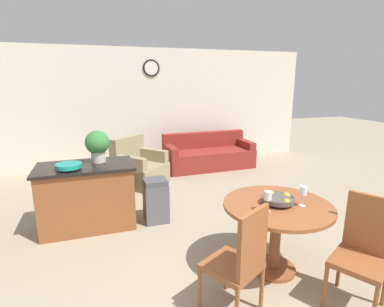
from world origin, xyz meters
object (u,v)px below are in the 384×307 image
object	(u,v)px
fruit_bowl	(278,199)
potted_plant	(97,144)
couch	(208,155)
armchair	(139,169)
dining_chair_near_right	(363,248)
trash_bin	(156,200)
teal_bowl	(69,166)
dining_chair_near_left	(240,259)
dining_table	(277,220)
wine_glass_left	(268,197)
kitchen_island	(88,196)
wine_glass_right	(303,192)

from	to	relation	value
fruit_bowl	potted_plant	distance (m)	2.47
couch	armchair	distance (m)	1.83
dining_chair_near_right	trash_bin	size ratio (longest dim) A/B	1.60
couch	potted_plant	bearing A→B (deg)	-140.75
dining_chair_near_right	teal_bowl	size ratio (longest dim) A/B	3.14
dining_chair_near_left	dining_chair_near_right	distance (m)	1.11
fruit_bowl	trash_bin	size ratio (longest dim) A/B	0.51
teal_bowl	armchair	bearing A→B (deg)	57.04
couch	armchair	xyz separation A→B (m)	(-1.71, -0.66, 0.03)
armchair	trash_bin	bearing A→B (deg)	-133.07
dining_table	teal_bowl	world-z (taller)	teal_bowl
fruit_bowl	wine_glass_left	world-z (taller)	wine_glass_left
dining_chair_near_right	kitchen_island	bearing A→B (deg)	16.06
potted_plant	couch	xyz separation A→B (m)	(2.45, 2.10, -0.85)
dining_table	dining_chair_near_right	size ratio (longest dim) A/B	1.10
wine_glass_right	armchair	xyz separation A→B (m)	(-1.14, 3.33, -0.60)
dining_chair_near_left	trash_bin	bearing A→B (deg)	69.77
wine_glass_left	kitchen_island	world-z (taller)	wine_glass_left
potted_plant	armchair	xyz separation A→B (m)	(0.74, 1.44, -0.82)
dining_chair_near_right	fruit_bowl	xyz separation A→B (m)	(-0.45, 0.65, 0.27)
dining_table	armchair	size ratio (longest dim) A/B	0.96
kitchen_island	trash_bin	world-z (taller)	kitchen_island
fruit_bowl	trash_bin	bearing A→B (deg)	121.81
wine_glass_left	couch	size ratio (longest dim) A/B	0.10
kitchen_island	trash_bin	xyz separation A→B (m)	(0.91, -0.13, -0.13)
wine_glass_right	trash_bin	world-z (taller)	wine_glass_right
dining_chair_near_left	dining_chair_near_right	xyz separation A→B (m)	(1.10, -0.19, 0.00)
wine_glass_right	dining_chair_near_left	bearing A→B (deg)	-158.45
dining_chair_near_left	dining_chair_near_right	world-z (taller)	same
wine_glass_right	teal_bowl	distance (m)	2.78
fruit_bowl	wine_glass_right	xyz separation A→B (m)	(0.20, -0.12, 0.10)
dining_chair_near_right	couch	distance (m)	4.54
wine_glass_right	teal_bowl	bearing A→B (deg)	144.14
potted_plant	wine_glass_right	bearing A→B (deg)	-45.17
wine_glass_left	armchair	size ratio (longest dim) A/B	0.18
fruit_bowl	armchair	size ratio (longest dim) A/B	0.28
dining_chair_near_right	armchair	distance (m)	4.11
wine_glass_left	armchair	world-z (taller)	wine_glass_left
wine_glass_right	armchair	bearing A→B (deg)	108.94
kitchen_island	wine_glass_left	bearing A→B (deg)	-47.06
teal_bowl	fruit_bowl	bearing A→B (deg)	-36.39
trash_bin	couch	xyz separation A→B (m)	(1.72, 2.35, -0.04)
fruit_bowl	dining_table	bearing A→B (deg)	-103.85
wine_glass_left	teal_bowl	world-z (taller)	wine_glass_left
wine_glass_right	couch	size ratio (longest dim) A/B	0.10
trash_bin	fruit_bowl	bearing A→B (deg)	-58.19
potted_plant	armchair	size ratio (longest dim) A/B	0.38
trash_bin	wine_glass_left	bearing A→B (deg)	-65.61
wine_glass_left	potted_plant	size ratio (longest dim) A/B	0.47
dining_chair_near_right	fruit_bowl	world-z (taller)	dining_chair_near_right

